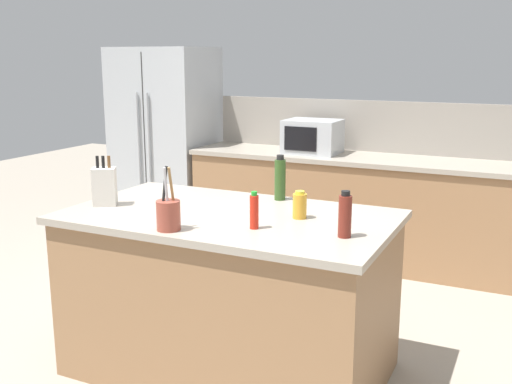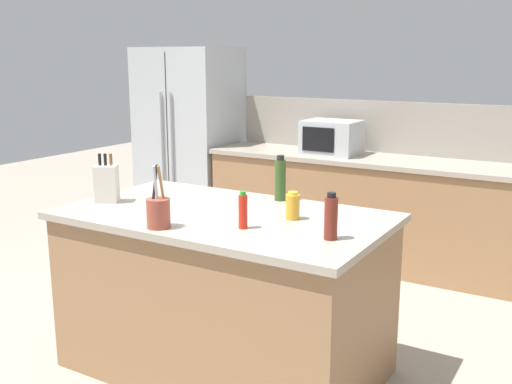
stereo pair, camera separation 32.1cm
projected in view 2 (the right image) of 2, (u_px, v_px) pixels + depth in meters
The scene contains 12 objects.
ground_plane at pixel (226, 367), 3.52m from camera, with size 14.00×14.00×0.00m, color gray.
back_counter_run at pixel (397, 214), 5.11m from camera, with size 3.43×0.66×0.94m.
wall_backsplash at pixel (412, 129), 5.21m from camera, with size 3.39×0.03×0.46m, color gray.
kitchen_island at pixel (225, 292), 3.41m from camera, with size 1.80×1.03×0.94m.
refrigerator at pixel (190, 141), 6.15m from camera, with size 0.94×0.75×1.87m.
microwave at pixel (332, 137), 5.28m from camera, with size 0.48×0.39×0.30m.
knife_block at pixel (107, 183), 3.53m from camera, with size 0.16×0.15×0.29m.
utensil_crock at pixel (158, 212), 3.00m from camera, with size 0.12×0.12×0.32m.
honey_jar at pixel (293, 206), 3.16m from camera, with size 0.08×0.08×0.15m.
vinegar_bottle at pixel (331, 217), 2.81m from camera, with size 0.06×0.06×0.23m.
hot_sauce_bottle at pixel (243, 211), 2.99m from camera, with size 0.04×0.04×0.19m.
olive_oil_bottle at pixel (280, 179), 3.57m from camera, with size 0.07×0.07×0.27m.
Camera 2 is at (1.79, -2.66, 1.78)m, focal length 42.00 mm.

